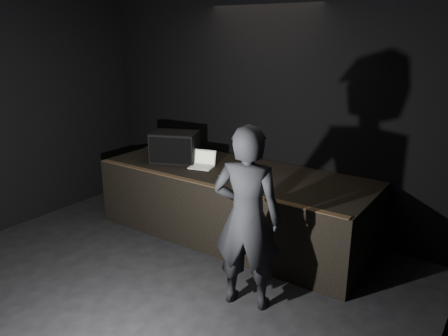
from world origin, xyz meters
name	(u,v)px	position (x,y,z in m)	size (l,w,h in m)	color
ground	(86,331)	(0.00, 0.00, 0.00)	(7.00, 7.00, 0.00)	black
room_walls	(65,138)	(0.00, 0.00, 2.02)	(6.10, 7.10, 3.52)	black
stage_riser	(234,203)	(0.00, 2.73, 0.50)	(4.00, 1.50, 1.00)	black
riser_lip	(205,184)	(0.00, 2.02, 1.01)	(3.92, 0.10, 0.01)	brown
stage_monitor	(175,147)	(-1.03, 2.63, 1.23)	(0.82, 0.72, 0.46)	black
cable	(170,148)	(-1.63, 3.18, 1.01)	(0.02, 0.02, 0.86)	black
laptop	(203,163)	(-0.49, 2.63, 1.06)	(0.40, 0.38, 0.23)	white
beer_can	(181,157)	(-0.90, 2.62, 1.09)	(0.08, 0.08, 0.18)	silver
plastic_cup	(247,164)	(0.05, 3.00, 1.05)	(0.08, 0.08, 0.10)	white
wii_remote	(220,178)	(0.05, 2.31, 1.01)	(0.04, 0.16, 0.03)	silver
person	(247,218)	(1.07, 1.36, 1.02)	(0.75, 0.49, 2.04)	black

